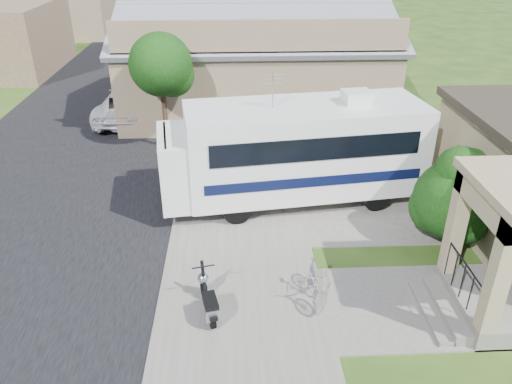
{
  "coord_description": "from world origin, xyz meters",
  "views": [
    {
      "loc": [
        -1.09,
        -9.99,
        7.95
      ],
      "look_at": [
        -0.5,
        2.5,
        1.3
      ],
      "focal_mm": 35.0,
      "sensor_mm": 36.0,
      "label": 1
    }
  ],
  "objects_px": {
    "motorhome": "(295,149)",
    "garden_hose": "(436,289)",
    "scooter": "(208,300)",
    "bicycle": "(313,284)",
    "shrub": "(456,196)",
    "van": "(137,62)",
    "pickup_truck": "(130,103)"
  },
  "relations": [
    {
      "from": "scooter",
      "to": "garden_hose",
      "type": "height_order",
      "value": "scooter"
    },
    {
      "from": "motorhome",
      "to": "garden_hose",
      "type": "xyz_separation_m",
      "value": [
        2.99,
        -4.86,
        -1.72
      ]
    },
    {
      "from": "motorhome",
      "to": "scooter",
      "type": "distance_m",
      "value": 6.17
    },
    {
      "from": "bicycle",
      "to": "shrub",
      "type": "bearing_deg",
      "value": 31.55
    },
    {
      "from": "bicycle",
      "to": "garden_hose",
      "type": "relative_size",
      "value": 4.48
    },
    {
      "from": "shrub",
      "to": "pickup_truck",
      "type": "relative_size",
      "value": 0.56
    },
    {
      "from": "bicycle",
      "to": "pickup_truck",
      "type": "relative_size",
      "value": 0.3
    },
    {
      "from": "van",
      "to": "motorhome",
      "type": "bearing_deg",
      "value": -70.36
    },
    {
      "from": "motorhome",
      "to": "van",
      "type": "distance_m",
      "value": 17.73
    },
    {
      "from": "shrub",
      "to": "scooter",
      "type": "distance_m",
      "value": 7.26
    },
    {
      "from": "scooter",
      "to": "van",
      "type": "bearing_deg",
      "value": 90.59
    },
    {
      "from": "scooter",
      "to": "bicycle",
      "type": "relative_size",
      "value": 0.97
    },
    {
      "from": "pickup_truck",
      "to": "garden_hose",
      "type": "distance_m",
      "value": 16.33
    },
    {
      "from": "shrub",
      "to": "van",
      "type": "xyz_separation_m",
      "value": [
        -11.68,
        18.7,
        -0.71
      ]
    },
    {
      "from": "motorhome",
      "to": "scooter",
      "type": "relative_size",
      "value": 5.53
    },
    {
      "from": "bicycle",
      "to": "garden_hose",
      "type": "distance_m",
      "value": 3.12
    },
    {
      "from": "bicycle",
      "to": "van",
      "type": "relative_size",
      "value": 0.29
    },
    {
      "from": "scooter",
      "to": "bicycle",
      "type": "height_order",
      "value": "scooter"
    },
    {
      "from": "van",
      "to": "garden_hose",
      "type": "relative_size",
      "value": 15.66
    },
    {
      "from": "motorhome",
      "to": "van",
      "type": "height_order",
      "value": "motorhome"
    },
    {
      "from": "garden_hose",
      "to": "bicycle",
      "type": "bearing_deg",
      "value": -176.9
    },
    {
      "from": "van",
      "to": "garden_hose",
      "type": "distance_m",
      "value": 23.39
    },
    {
      "from": "scooter",
      "to": "van",
      "type": "relative_size",
      "value": 0.28
    },
    {
      "from": "motorhome",
      "to": "shrub",
      "type": "relative_size",
      "value": 2.86
    },
    {
      "from": "motorhome",
      "to": "van",
      "type": "relative_size",
      "value": 1.53
    },
    {
      "from": "pickup_truck",
      "to": "scooter",
      "type": "bearing_deg",
      "value": 109.52
    },
    {
      "from": "bicycle",
      "to": "van",
      "type": "distance_m",
      "value": 22.31
    },
    {
      "from": "motorhome",
      "to": "scooter",
      "type": "bearing_deg",
      "value": -122.84
    },
    {
      "from": "pickup_truck",
      "to": "shrub",
      "type": "bearing_deg",
      "value": 137.2
    },
    {
      "from": "van",
      "to": "scooter",
      "type": "bearing_deg",
      "value": -82.55
    },
    {
      "from": "bicycle",
      "to": "van",
      "type": "height_order",
      "value": "van"
    },
    {
      "from": "motorhome",
      "to": "garden_hose",
      "type": "height_order",
      "value": "motorhome"
    }
  ]
}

